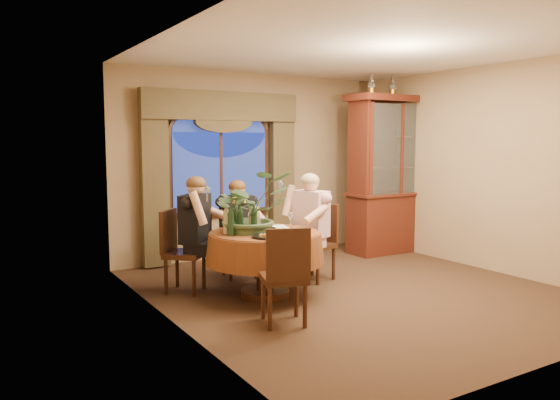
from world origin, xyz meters
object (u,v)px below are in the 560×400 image
oil_lamp_left (372,83)px  person_back (195,234)px  oil_lamp_center (393,85)px  chair_back_right (239,241)px  wine_bottle_2 (254,219)px  wine_bottle_3 (226,219)px  stoneware_vase (254,219)px  centerpiece_plant (250,180)px  china_cabinet (391,175)px  chair_front_left (284,275)px  olive_bowl (269,230)px  wine_bottle_1 (231,221)px  chair_right (315,243)px  person_scarf (237,229)px  oil_lamp_right (413,86)px  chair_back (185,252)px  person_pink (311,228)px  dining_table (265,264)px  wine_bottle_0 (240,219)px  wine_bottle_4 (236,217)px

oil_lamp_left → person_back: size_ratio=0.25×
oil_lamp_center → chair_back_right: 3.57m
oil_lamp_left → person_back: 3.76m
wine_bottle_2 → wine_bottle_3: 0.31m
wine_bottle_3 → stoneware_vase: bearing=-0.4°
person_back → wine_bottle_2: (0.41, -0.70, 0.23)m
oil_lamp_center → centerpiece_plant: size_ratio=0.34×
china_cabinet → chair_front_left: (-3.30, -2.10, -0.76)m
olive_bowl → wine_bottle_3: bearing=161.3°
oil_lamp_left → wine_bottle_1: oil_lamp_left is taller
centerpiece_plant → wine_bottle_2: centerpiece_plant is taller
chair_right → person_scarf: size_ratio=0.75×
centerpiece_plant → oil_lamp_right: bearing=17.0°
centerpiece_plant → olive_bowl: centerpiece_plant is taller
oil_lamp_center → person_scarf: size_ratio=0.27×
stoneware_vase → oil_lamp_left: bearing=22.5°
wine_bottle_1 → wine_bottle_2: same height
chair_right → stoneware_vase: 1.08m
wine_bottle_1 → wine_bottle_2: size_ratio=1.00×
chair_back → chair_front_left: 1.61m
stoneware_vase → chair_back: bearing=139.1°
oil_lamp_right → centerpiece_plant: 3.93m
oil_lamp_center → wine_bottle_2: oil_lamp_center is taller
oil_lamp_left → olive_bowl: size_ratio=2.16×
person_pink → person_back: bearing=58.0°
chair_right → chair_front_left: bearing=116.4°
dining_table → chair_back_right: size_ratio=1.41×
oil_lamp_left → chair_front_left: 4.16m
oil_lamp_left → centerpiece_plant: (-2.68, -1.09, -1.31)m
dining_table → person_back: 0.91m
chair_right → person_pink: 0.24m
chair_front_left → olive_bowl: bearing=87.3°
oil_lamp_center → stoneware_vase: 3.70m
chair_back_right → person_back: 0.86m
oil_lamp_left → oil_lamp_center: 0.43m
dining_table → stoneware_vase: size_ratio=4.84×
centerpiece_plant → china_cabinet: bearing=19.2°
chair_right → chair_front_left: 1.71m
wine_bottle_2 → chair_back: bearing=125.4°
person_pink → wine_bottle_3: bearing=79.3°
person_back → olive_bowl: size_ratio=8.72×
oil_lamp_right → wine_bottle_0: oil_lamp_right is taller
chair_front_left → oil_lamp_center: bearing=51.3°
person_pink → stoneware_vase: 0.91m
stoneware_vase → wine_bottle_1: (-0.37, -0.15, 0.03)m
dining_table → centerpiece_plant: bearing=139.5°
chair_back_right → chair_back: same height
oil_lamp_left → wine_bottle_4: (-2.83, -1.01, -1.73)m
stoneware_vase → olive_bowl: (0.11, -0.15, -0.11)m
wine_bottle_4 → oil_lamp_right: bearing=15.3°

